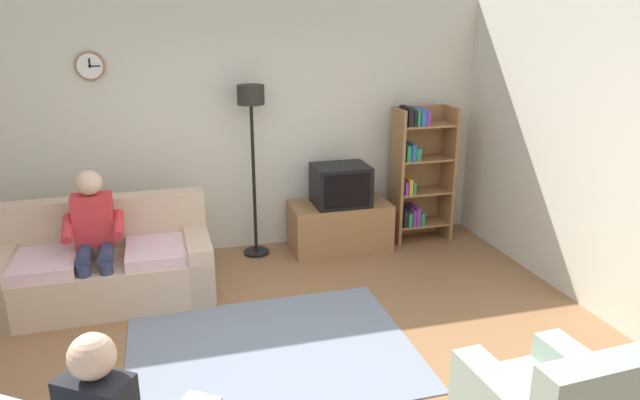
# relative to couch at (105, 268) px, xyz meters

# --- Properties ---
(ground_plane) EXTENTS (12.00, 12.00, 0.00)m
(ground_plane) POSITION_rel_couch_xyz_m (1.36, -1.65, -0.31)
(ground_plane) COLOR #8C603D
(back_wall_assembly) EXTENTS (6.20, 0.17, 2.70)m
(back_wall_assembly) POSITION_rel_couch_xyz_m (1.36, 1.01, 1.04)
(back_wall_assembly) COLOR beige
(back_wall_assembly) RESTS_ON ground_plane
(couch) EXTENTS (1.92, 0.92, 0.90)m
(couch) POSITION_rel_couch_xyz_m (0.00, 0.00, 0.00)
(couch) COLOR tan
(couch) RESTS_ON ground_plane
(tv_stand) EXTENTS (1.10, 0.56, 0.53)m
(tv_stand) POSITION_rel_couch_xyz_m (2.44, 0.60, -0.05)
(tv_stand) COLOR olive
(tv_stand) RESTS_ON ground_plane
(tv) EXTENTS (0.60, 0.49, 0.44)m
(tv) POSITION_rel_couch_xyz_m (2.44, 0.58, 0.44)
(tv) COLOR black
(tv) RESTS_ON tv_stand
(bookshelf) EXTENTS (0.68, 0.36, 1.57)m
(bookshelf) POSITION_rel_couch_xyz_m (3.40, 0.68, 0.50)
(bookshelf) COLOR olive
(bookshelf) RESTS_ON ground_plane
(floor_lamp) EXTENTS (0.28, 0.28, 1.85)m
(floor_lamp) POSITION_rel_couch_xyz_m (1.51, 0.70, 1.14)
(floor_lamp) COLOR black
(floor_lamp) RESTS_ON ground_plane
(area_rug) EXTENTS (2.20, 1.70, 0.01)m
(area_rug) POSITION_rel_couch_xyz_m (1.30, -1.28, -0.31)
(area_rug) COLOR slate
(area_rug) RESTS_ON ground_plane
(person_on_couch) EXTENTS (0.52, 0.54, 1.24)m
(person_on_couch) POSITION_rel_couch_xyz_m (-0.04, -0.11, 0.39)
(person_on_couch) COLOR red
(person_on_couch) RESTS_ON ground_plane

